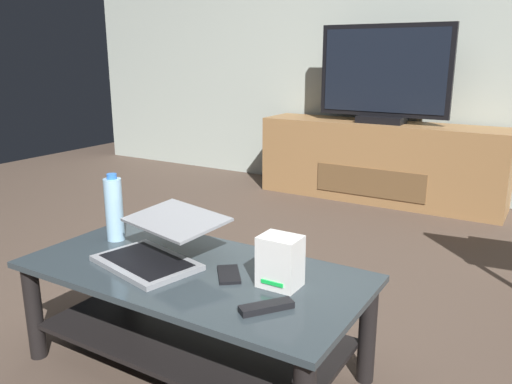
% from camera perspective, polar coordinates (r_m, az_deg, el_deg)
% --- Properties ---
extents(ground_plane, '(7.68, 7.68, 0.00)m').
position_cam_1_polar(ground_plane, '(2.21, -3.60, -14.67)').
color(ground_plane, '#4C3D33').
extents(back_wall, '(6.40, 0.12, 2.80)m').
position_cam_1_polar(back_wall, '(4.27, 16.92, 18.53)').
color(back_wall, '#A8B2A8').
rests_on(back_wall, ground).
extents(coffee_table, '(1.19, 0.59, 0.39)m').
position_cam_1_polar(coffee_table, '(1.84, -6.97, -11.88)').
color(coffee_table, '#2D383D').
rests_on(coffee_table, ground).
extents(media_cabinet, '(1.84, 0.42, 0.60)m').
position_cam_1_polar(media_cabinet, '(4.05, 13.55, 3.30)').
color(media_cabinet, olive).
rests_on(media_cabinet, ground).
extents(television, '(0.97, 0.20, 0.71)m').
position_cam_1_polar(television, '(3.96, 14.03, 12.39)').
color(television, black).
rests_on(television, media_cabinet).
extents(laptop, '(0.44, 0.44, 0.16)m').
position_cam_1_polar(laptop, '(1.85, -10.80, -5.79)').
color(laptop, gray).
rests_on(laptop, coffee_table).
extents(router_box, '(0.13, 0.10, 0.17)m').
position_cam_1_polar(router_box, '(1.62, 2.70, -7.71)').
color(router_box, white).
rests_on(router_box, coffee_table).
extents(water_bottle_near, '(0.07, 0.07, 0.27)m').
position_cam_1_polar(water_bottle_near, '(2.08, -15.50, -1.81)').
color(water_bottle_near, '#99C6E5').
rests_on(water_bottle_near, coffee_table).
extents(cell_phone, '(0.14, 0.15, 0.01)m').
position_cam_1_polar(cell_phone, '(1.72, -3.04, -9.13)').
color(cell_phone, black).
rests_on(cell_phone, coffee_table).
extents(tv_remote, '(0.13, 0.15, 0.02)m').
position_cam_1_polar(tv_remote, '(1.51, 1.17, -12.65)').
color(tv_remote, black).
rests_on(tv_remote, coffee_table).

